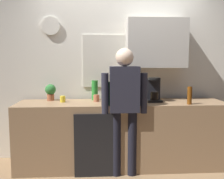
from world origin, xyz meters
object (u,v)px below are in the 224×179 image
coffee_maker (154,91)px  cup_terracotta_mug (96,98)px  bottle_red_vinegar (107,96)px  cup_yellow_cup (63,99)px  person_at_sink (124,101)px  bottle_green_wine (111,93)px  bottle_clear_soda (95,90)px  bottle_olive_oil (134,93)px  bottle_amber_beer (190,95)px  potted_plant (50,91)px

coffee_maker → cup_terracotta_mug: bearing=176.7°
bottle_red_vinegar → cup_yellow_cup: (-0.59, 0.19, -0.07)m
cup_terracotta_mug → person_at_sink: size_ratio=0.06×
bottle_green_wine → bottle_clear_soda: bottle_green_wine is taller
coffee_maker → cup_yellow_cup: (-1.24, 0.02, -0.10)m
bottle_olive_oil → person_at_sink: 0.30m
bottle_green_wine → bottle_amber_beer: bearing=0.3°
bottle_amber_beer → potted_plant: size_ratio=1.00×
potted_plant → person_at_sink: person_at_sink is taller
bottle_red_vinegar → bottle_green_wine: (0.04, -0.09, 0.04)m
bottle_green_wine → potted_plant: bearing=152.0°
bottle_amber_beer → bottle_clear_soda: (-1.22, 0.45, 0.02)m
bottle_green_wine → person_at_sink: 0.20m
bottle_green_wine → bottle_clear_soda: size_ratio=1.07×
bottle_olive_oil → person_at_sink: size_ratio=0.16×
potted_plant → bottle_red_vinegar: bearing=-24.0°
bottle_red_vinegar → cup_yellow_cup: 0.63m
bottle_olive_oil → potted_plant: size_ratio=1.09×
bottle_clear_soda → person_at_sink: bearing=-54.8°
cup_terracotta_mug → person_at_sink: (0.35, -0.37, 0.01)m
bottle_clear_soda → cup_terracotta_mug: 0.18m
bottle_clear_soda → cup_yellow_cup: (-0.43, -0.17, -0.10)m
coffee_maker → person_at_sink: person_at_sink is taller
bottle_red_vinegar → bottle_green_wine: bottle_green_wine is taller
bottle_amber_beer → cup_yellow_cup: bottle_amber_beer is taller
coffee_maker → bottle_clear_soda: 0.83m
coffee_maker → bottle_green_wine: size_ratio=1.10×
bottle_red_vinegar → cup_terracotta_mug: (-0.14, 0.21, -0.06)m
cup_terracotta_mug → cup_yellow_cup: 0.46m
bottle_red_vinegar → cup_yellow_cup: bottle_red_vinegar is taller
bottle_olive_oil → bottle_clear_soda: bearing=152.9°
bottle_red_vinegar → bottle_amber_beer: bottle_amber_beer is taller
potted_plant → bottle_clear_soda: bearing=1.6°
cup_yellow_cup → potted_plant: bearing=140.0°
bottle_olive_oil → cup_terracotta_mug: bottle_olive_oil is taller
bottle_olive_oil → bottle_clear_soda: bottle_clear_soda is taller
potted_plant → person_at_sink: bearing=-27.0°
coffee_maker → bottle_clear_soda: (-0.80, 0.20, -0.01)m
bottle_olive_oil → potted_plant: (-1.14, 0.25, 0.01)m
cup_terracotta_mug → cup_yellow_cup: bearing=-177.0°
bottle_olive_oil → bottle_amber_beer: (0.70, -0.18, -0.01)m
cup_yellow_cup → coffee_maker: bearing=-1.0°
bottle_olive_oil → potted_plant: bottle_olive_oil is taller
bottle_amber_beer → bottle_clear_soda: bottle_clear_soda is taller
coffee_maker → bottle_olive_oil: 0.30m
person_at_sink → bottle_green_wine: bearing=145.3°
coffee_maker → bottle_amber_beer: 0.48m
coffee_maker → person_at_sink: 0.55m
coffee_maker → potted_plant: size_ratio=1.43×
bottle_olive_oil → bottle_clear_soda: size_ratio=0.89×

